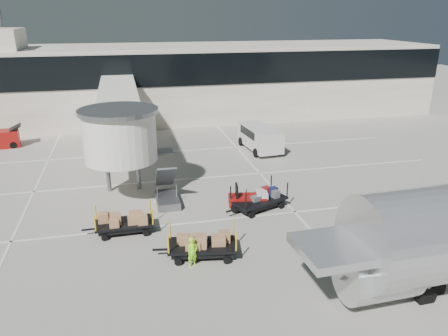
{
  "coord_description": "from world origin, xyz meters",
  "views": [
    {
      "loc": [
        -3.68,
        -20.46,
        11.4
      ],
      "look_at": [
        2.35,
        5.29,
        2.0
      ],
      "focal_mm": 35.0,
      "sensor_mm": 36.0,
      "label": 1
    }
  ],
  "objects_px": {
    "minivan": "(259,136)",
    "baggage_tug": "(249,200)",
    "box_cart_near": "(203,244)",
    "box_cart_far": "(125,222)",
    "ground_worker": "(193,252)",
    "suitcase_cart": "(259,200)"
  },
  "relations": [
    {
      "from": "minivan",
      "to": "baggage_tug",
      "type": "bearing_deg",
      "value": -115.61
    },
    {
      "from": "box_cart_near",
      "to": "box_cart_far",
      "type": "relative_size",
      "value": 1.1
    },
    {
      "from": "baggage_tug",
      "to": "ground_worker",
      "type": "distance_m",
      "value": 7.27
    },
    {
      "from": "baggage_tug",
      "to": "box_cart_far",
      "type": "distance_m",
      "value": 7.63
    },
    {
      "from": "baggage_tug",
      "to": "box_cart_near",
      "type": "relative_size",
      "value": 0.6
    },
    {
      "from": "baggage_tug",
      "to": "minivan",
      "type": "relative_size",
      "value": 0.45
    },
    {
      "from": "ground_worker",
      "to": "minivan",
      "type": "bearing_deg",
      "value": 35.3
    },
    {
      "from": "suitcase_cart",
      "to": "ground_worker",
      "type": "xyz_separation_m",
      "value": [
        -5.02,
        -5.53,
        0.18
      ]
    },
    {
      "from": "baggage_tug",
      "to": "ground_worker",
      "type": "bearing_deg",
      "value": -117.94
    },
    {
      "from": "box_cart_far",
      "to": "minivan",
      "type": "height_order",
      "value": "minivan"
    },
    {
      "from": "baggage_tug",
      "to": "box_cart_near",
      "type": "bearing_deg",
      "value": -117.56
    },
    {
      "from": "box_cart_far",
      "to": "minivan",
      "type": "relative_size",
      "value": 0.69
    },
    {
      "from": "baggage_tug",
      "to": "box_cart_far",
      "type": "height_order",
      "value": "baggage_tug"
    },
    {
      "from": "baggage_tug",
      "to": "ground_worker",
      "type": "height_order",
      "value": "baggage_tug"
    },
    {
      "from": "baggage_tug",
      "to": "suitcase_cart",
      "type": "distance_m",
      "value": 0.63
    },
    {
      "from": "suitcase_cart",
      "to": "box_cart_near",
      "type": "height_order",
      "value": "suitcase_cart"
    },
    {
      "from": "suitcase_cart",
      "to": "box_cart_far",
      "type": "bearing_deg",
      "value": 167.08
    },
    {
      "from": "box_cart_near",
      "to": "minivan",
      "type": "xyz_separation_m",
      "value": [
        8.12,
        16.6,
        0.57
      ]
    },
    {
      "from": "box_cart_far",
      "to": "ground_worker",
      "type": "relative_size",
      "value": 2.51
    },
    {
      "from": "box_cart_near",
      "to": "box_cart_far",
      "type": "xyz_separation_m",
      "value": [
        -3.7,
        3.5,
        -0.04
      ]
    },
    {
      "from": "ground_worker",
      "to": "minivan",
      "type": "distance_m",
      "value": 19.47
    },
    {
      "from": "baggage_tug",
      "to": "ground_worker",
      "type": "relative_size",
      "value": 1.64
    }
  ]
}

